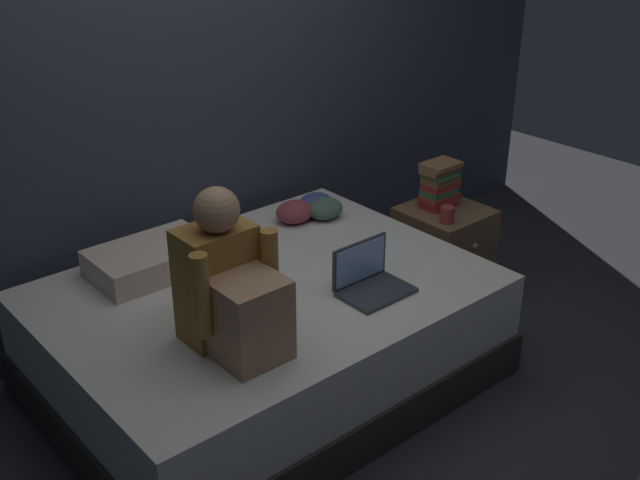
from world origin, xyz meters
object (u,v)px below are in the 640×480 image
Objects in this scene: pillow at (152,259)px; mug at (447,215)px; bed at (266,334)px; clothes_pile at (311,208)px; nightstand at (443,252)px; book_stack at (440,184)px; person_sitting at (230,289)px; laptop at (369,280)px.

pillow reaches higher than mug.
clothes_pile reaches higher than bed.
nightstand is 0.95× the size of pillow.
book_stack is (1.63, -0.35, 0.07)m from pillow.
bed is at bearing 38.14° from person_sitting.
pillow reaches higher than nightstand.
book_stack reaches higher than mug.
mug is (1.17, -0.08, 0.31)m from bed.
clothes_pile is (1.04, 0.75, -0.20)m from person_sitting.
pillow is 1.48× the size of clothes_pile.
person_sitting reaches higher than mug.
person_sitting is at bearing -144.15° from clothes_pile.
laptop is at bearing -158.19° from nightstand.
laptop reaches higher than clothes_pile.
bed is 0.85m from clothes_pile.
nightstand is 1.80m from person_sitting.
book_stack reaches higher than nightstand.
person_sitting is 2.05× the size of laptop.
person_sitting is (-1.69, -0.34, 0.52)m from nightstand.
pillow reaches higher than bed.
pillow is (-1.62, 0.41, 0.33)m from nightstand.
person_sitting is at bearing -166.68° from book_stack.
laptop is 0.57× the size of pillow.
person_sitting is 1.30m from clothes_pile.
clothes_pile is at bearing 134.35° from mug.
person_sitting is 2.45× the size of book_stack.
nightstand is 0.41m from book_stack.
bed is 7.47× the size of book_stack.
book_stack is at bearing 53.37° from mug.
person_sitting reaches higher than book_stack.
pillow is (-0.65, 0.80, 0.01)m from laptop.
pillow is 6.22× the size of mug.
laptop is at bearing -112.07° from clothes_pile.
nightstand is at bearing -14.24° from pillow.
bed is at bearing -178.33° from nightstand.
person_sitting reaches higher than bed.
pillow is at bearing 167.69° from book_stack.
clothes_pile is at bearing 151.55° from book_stack.
book_stack is at bearing 4.19° from bed.
nightstand is 1.71m from pillow.
laptop is (-0.97, -0.39, 0.32)m from nightstand.
bed is 5.30× the size of clothes_pile.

